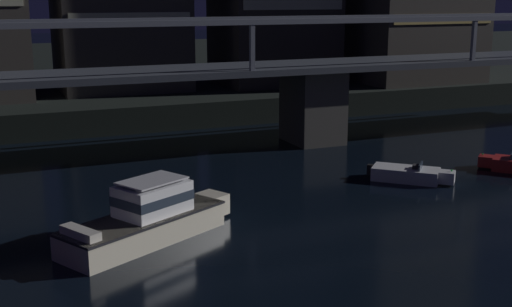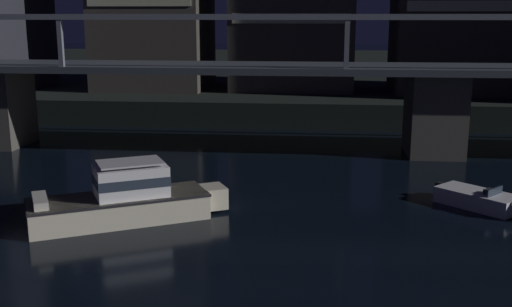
# 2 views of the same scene
# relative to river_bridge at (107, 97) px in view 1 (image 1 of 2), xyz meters

# --- Properties ---
(far_riverbank) EXTENTS (240.00, 80.00, 2.20)m
(far_riverbank) POSITION_rel_river_bridge_xyz_m (0.00, 48.01, -3.22)
(far_riverbank) COLOR black
(far_riverbank) RESTS_ON ground
(river_bridge) EXTENTS (98.67, 6.40, 9.38)m
(river_bridge) POSITION_rel_river_bridge_xyz_m (0.00, 0.00, 0.00)
(river_bridge) COLOR #4C4944
(river_bridge) RESTS_ON ground
(cabin_cruiser_near_left) EXTENTS (9.04, 6.14, 2.79)m
(cabin_cruiser_near_left) POSITION_rel_river_bridge_xyz_m (-1.19, -15.74, -3.27)
(cabin_cruiser_near_left) COLOR beige
(cabin_cruiser_near_left) RESTS_ON ground
(speedboat_mid_left) EXTENTS (4.44, 4.33, 1.16)m
(speedboat_mid_left) POSITION_rel_river_bridge_xyz_m (15.69, -12.13, -3.91)
(speedboat_mid_left) COLOR silver
(speedboat_mid_left) RESTS_ON ground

